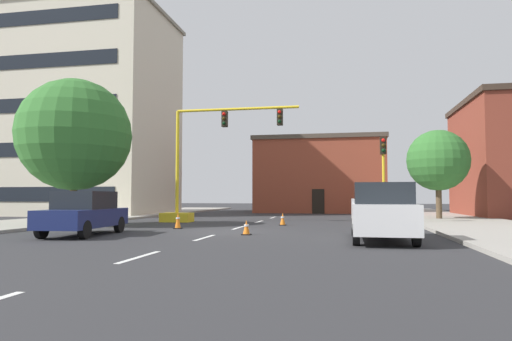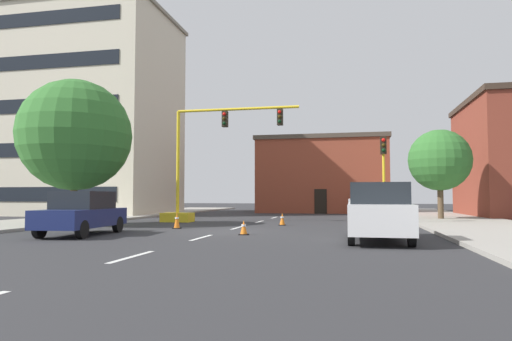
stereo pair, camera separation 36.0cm
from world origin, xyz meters
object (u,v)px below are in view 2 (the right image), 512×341
(tree_right_mid, at_px, (440,160))
(traffic_cone_roadside_a, at_px, (282,219))
(pickup_truck_white, at_px, (378,213))
(tree_left_near, at_px, (75,135))
(traffic_signal_gantry, at_px, (194,185))
(traffic_cone_roadside_b, at_px, (177,220))
(traffic_cone_roadside_c, at_px, (244,228))
(sedan_navy_near_left, at_px, (82,213))
(traffic_light_pole_right, at_px, (384,160))

(tree_right_mid, xyz_separation_m, traffic_cone_roadside_a, (-9.15, -6.52, -3.51))
(pickup_truck_white, xyz_separation_m, traffic_cone_roadside_a, (-4.51, 7.68, -0.64))
(tree_right_mid, distance_m, traffic_cone_roadside_a, 11.77)
(tree_left_near, bearing_deg, traffic_signal_gantry, 43.32)
(tree_left_near, bearing_deg, traffic_cone_roadside_b, -7.34)
(pickup_truck_white, height_order, traffic_cone_roadside_a, pickup_truck_white)
(traffic_cone_roadside_c, bearing_deg, sedan_navy_near_left, -167.35)
(tree_left_near, xyz_separation_m, tree_right_mid, (19.79, 9.19, -0.93))
(tree_left_near, distance_m, traffic_cone_roadside_c, 11.55)
(traffic_cone_roadside_a, bearing_deg, sedan_navy_near_left, -132.04)
(traffic_cone_roadside_c, bearing_deg, pickup_truck_white, -15.49)
(tree_right_mid, relative_size, sedan_navy_near_left, 1.25)
(traffic_signal_gantry, height_order, traffic_cone_roadside_b, traffic_signal_gantry)
(traffic_cone_roadside_b, bearing_deg, tree_left_near, 172.66)
(tree_left_near, height_order, pickup_truck_white, tree_left_near)
(sedan_navy_near_left, relative_size, traffic_cone_roadside_b, 5.88)
(sedan_navy_near_left, relative_size, traffic_cone_roadside_a, 6.88)
(pickup_truck_white, bearing_deg, sedan_navy_near_left, 179.95)
(tree_left_near, distance_m, traffic_cone_roadside_b, 7.52)
(pickup_truck_white, relative_size, sedan_navy_near_left, 1.17)
(tree_right_mid, relative_size, pickup_truck_white, 1.07)
(traffic_signal_gantry, relative_size, pickup_truck_white, 1.54)
(tree_left_near, height_order, traffic_cone_roadside_a, tree_left_near)
(tree_right_mid, xyz_separation_m, sedan_navy_near_left, (-16.06, -14.19, -2.95))
(sedan_navy_near_left, xyz_separation_m, traffic_cone_roadside_a, (6.91, 7.67, -0.56))
(tree_left_near, relative_size, traffic_cone_roadside_a, 11.42)
(pickup_truck_white, relative_size, traffic_cone_roadside_a, 8.02)
(traffic_light_pole_right, xyz_separation_m, traffic_cone_roadside_a, (-5.36, -1.53, -3.20))
(traffic_cone_roadside_b, bearing_deg, traffic_light_pole_right, 26.57)
(tree_left_near, bearing_deg, tree_right_mid, 24.90)
(traffic_signal_gantry, xyz_separation_m, traffic_light_pole_right, (11.05, -0.48, 1.33))
(sedan_navy_near_left, bearing_deg, pickup_truck_white, -0.05)
(tree_left_near, height_order, traffic_cone_roadside_b, tree_left_near)
(traffic_cone_roadside_a, xyz_separation_m, traffic_cone_roadside_b, (-4.58, -3.44, 0.06))
(sedan_navy_near_left, bearing_deg, tree_left_near, 126.72)
(traffic_signal_gantry, relative_size, traffic_light_pole_right, 1.73)
(traffic_cone_roadside_a, bearing_deg, tree_right_mid, 35.49)
(traffic_signal_gantry, distance_m, traffic_cone_roadside_c, 9.88)
(sedan_navy_near_left, xyz_separation_m, traffic_cone_roadside_c, (6.29, 1.41, -0.60))
(traffic_light_pole_right, relative_size, traffic_cone_roadside_c, 8.13)
(pickup_truck_white, bearing_deg, traffic_light_pole_right, 84.69)
(tree_left_near, height_order, sedan_navy_near_left, tree_left_near)
(tree_right_mid, bearing_deg, traffic_cone_roadside_b, -144.03)
(traffic_light_pole_right, relative_size, traffic_cone_roadside_b, 6.08)
(pickup_truck_white, xyz_separation_m, traffic_cone_roadside_b, (-9.09, 4.23, -0.59))
(traffic_light_pole_right, bearing_deg, tree_left_near, -165.33)
(traffic_cone_roadside_a, bearing_deg, traffic_signal_gantry, 160.59)
(traffic_cone_roadside_c, bearing_deg, traffic_signal_gantry, 121.53)
(tree_left_near, relative_size, traffic_cone_roadside_c, 13.06)
(tree_left_near, bearing_deg, traffic_cone_roadside_c, -19.72)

